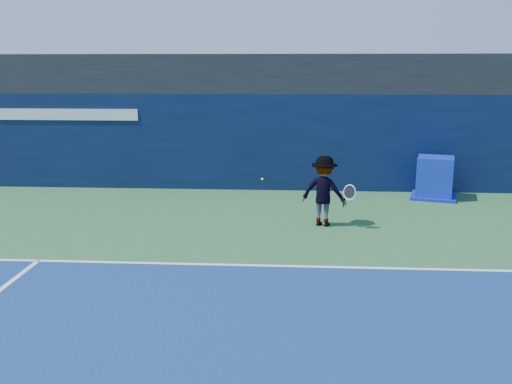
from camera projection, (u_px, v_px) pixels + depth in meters
The scene contains 7 objects.
ground at pixel (285, 338), 8.23m from camera, with size 80.00×80.00×0.00m, color #2A5D31.
baseline at pixel (287, 266), 11.16m from camera, with size 24.00×0.10×0.01m, color white.
stadium_band at pixel (291, 73), 18.66m from camera, with size 36.00×3.00×1.20m, color black.
back_wall_assembly at pixel (290, 141), 18.14m from camera, with size 36.00×1.03×3.00m.
equipment_cart at pixel (435, 179), 16.89m from camera, with size 1.57×1.57×1.23m.
tennis_player at pixel (324, 191), 13.88m from camera, with size 1.38×0.98×1.72m.
tennis_ball at pixel (262, 179), 13.88m from camera, with size 0.06×0.06×0.06m.
Camera 1 is at (0.07, -7.59, 3.84)m, focal length 40.00 mm.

